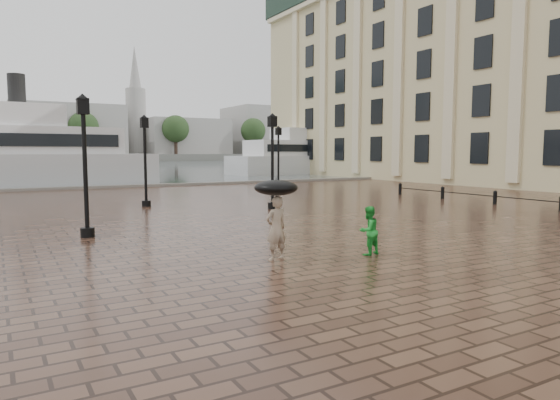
% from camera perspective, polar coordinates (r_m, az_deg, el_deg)
% --- Properties ---
extents(ground, '(300.00, 300.00, 0.00)m').
position_cam_1_polar(ground, '(11.23, 21.02, -8.91)').
color(ground, '#3C251B').
rests_on(ground, ground).
extents(harbour_water, '(240.00, 240.00, 0.00)m').
position_cam_1_polar(harbour_water, '(99.23, -24.87, 3.46)').
color(harbour_water, '#495559').
rests_on(harbour_water, ground).
extents(quay_edge, '(80.00, 0.60, 0.30)m').
position_cam_1_polar(quay_edge, '(39.84, -17.38, 1.36)').
color(quay_edge, slate).
rests_on(quay_edge, ground).
extents(far_shore, '(300.00, 60.00, 2.00)m').
position_cam_1_polar(far_shore, '(167.05, -26.91, 4.35)').
color(far_shore, '#4C4C47').
rests_on(far_shore, ground).
extents(distant_skyline, '(102.50, 22.00, 33.00)m').
position_cam_1_polar(distant_skyline, '(166.87, -9.97, 7.77)').
color(distant_skyline, gray).
rests_on(distant_skyline, ground).
extents(far_trees, '(188.00, 8.00, 13.50)m').
position_cam_1_polar(far_trees, '(145.23, -26.61, 7.60)').
color(far_trees, '#2D2119').
rests_on(far_trees, ground).
extents(street_lamps, '(21.44, 14.44, 4.40)m').
position_cam_1_polar(street_lamps, '(25.38, -14.05, 4.46)').
color(street_lamps, black).
rests_on(street_lamps, ground).
extents(adult_pedestrian, '(0.63, 0.45, 1.62)m').
position_cam_1_polar(adult_pedestrian, '(12.57, -0.45, -3.24)').
color(adult_pedestrian, tan).
rests_on(adult_pedestrian, ground).
extents(child_pedestrian, '(0.70, 0.58, 1.30)m').
position_cam_1_polar(child_pedestrian, '(13.40, 10.08, -3.48)').
color(child_pedestrian, green).
rests_on(child_pedestrian, ground).
extents(ferry_far, '(23.52, 7.24, 7.60)m').
position_cam_1_polar(ferry_far, '(63.43, 4.13, 5.13)').
color(ferry_far, silver).
rests_on(ferry_far, ground).
extents(umbrella, '(1.10, 1.10, 1.12)m').
position_cam_1_polar(umbrella, '(12.45, -0.45, 1.42)').
color(umbrella, black).
rests_on(umbrella, ground).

